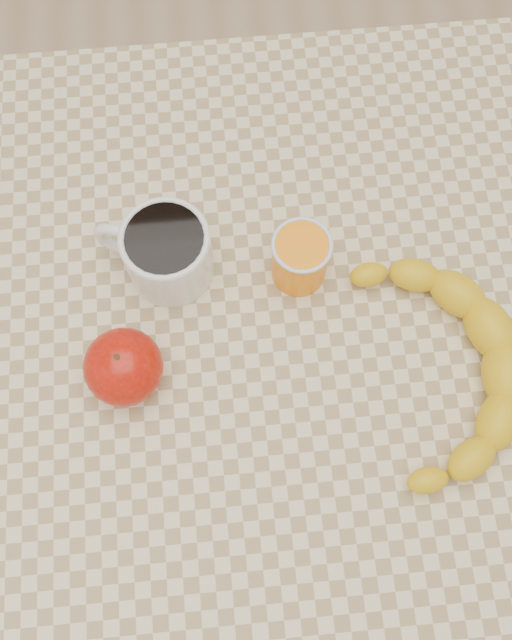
{
  "coord_description": "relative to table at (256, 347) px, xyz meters",
  "views": [
    {
      "loc": [
        -0.02,
        -0.25,
        1.52
      ],
      "look_at": [
        0.0,
        0.0,
        0.77
      ],
      "focal_mm": 40.0,
      "sensor_mm": 36.0,
      "label": 1
    }
  ],
  "objects": [
    {
      "name": "banana",
      "position": [
        0.19,
        -0.08,
        0.11
      ],
      "size": [
        0.25,
        0.34,
        0.05
      ],
      "primitive_type": null,
      "rotation": [
        0.0,
        0.0,
        -0.05
      ],
      "color": "gold",
      "rests_on": "table"
    },
    {
      "name": "apple",
      "position": [
        -0.14,
        -0.05,
        0.12
      ],
      "size": [
        0.09,
        0.09,
        0.08
      ],
      "color": "#920904",
      "rests_on": "table"
    },
    {
      "name": "coffee_mug",
      "position": [
        -0.09,
        0.08,
        0.13
      ],
      "size": [
        0.15,
        0.13,
        0.08
      ],
      "color": "silver",
      "rests_on": "table"
    },
    {
      "name": "ground",
      "position": [
        0.0,
        0.0,
        -0.66
      ],
      "size": [
        3.0,
        3.0,
        0.0
      ],
      "primitive_type": "plane",
      "color": "tan",
      "rests_on": "ground"
    },
    {
      "name": "orange_juice_glass",
      "position": [
        0.05,
        0.06,
        0.13
      ],
      "size": [
        0.07,
        0.07,
        0.08
      ],
      "color": "orange",
      "rests_on": "table"
    },
    {
      "name": "table",
      "position": [
        0.0,
        0.0,
        0.0
      ],
      "size": [
        0.8,
        0.8,
        0.75
      ],
      "color": "beige",
      "rests_on": "ground"
    }
  ]
}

